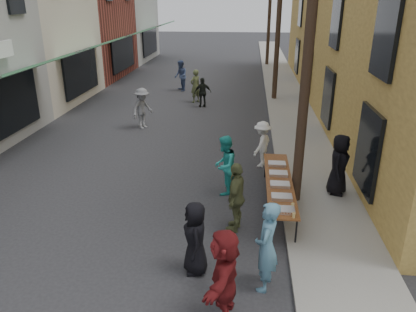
% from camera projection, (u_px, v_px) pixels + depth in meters
% --- Properties ---
extents(ground, '(120.00, 120.00, 0.00)m').
position_uv_depth(ground, '(110.00, 257.00, 8.92)').
color(ground, '#28282B').
rests_on(ground, ground).
extents(sidewalk, '(2.20, 60.00, 0.10)m').
position_uv_depth(sidewalk, '(287.00, 99.00, 22.30)').
color(sidewalk, gray).
rests_on(sidewalk, ground).
extents(storefront_row, '(8.00, 37.00, 9.00)m').
position_uv_depth(storefront_row, '(15.00, 20.00, 22.18)').
color(storefront_row, maroon).
rests_on(storefront_row, ground).
extents(utility_pole_near, '(0.26, 0.26, 9.00)m').
position_uv_depth(utility_pole_near, '(310.00, 34.00, 9.63)').
color(utility_pole_near, '#2D2116').
rests_on(utility_pole_near, ground).
extents(utility_pole_mid, '(0.26, 0.26, 9.00)m').
position_uv_depth(utility_pole_mid, '(279.00, 14.00, 20.73)').
color(utility_pole_mid, '#2D2116').
rests_on(utility_pole_mid, ground).
extents(utility_pole_far, '(0.26, 0.26, 9.00)m').
position_uv_depth(utility_pole_far, '(270.00, 7.00, 31.83)').
color(utility_pole_far, '#2D2116').
rests_on(utility_pole_far, ground).
extents(serving_table, '(0.70, 4.00, 0.75)m').
position_uv_depth(serving_table, '(279.00, 182.00, 10.81)').
color(serving_table, brown).
rests_on(serving_table, ground).
extents(catering_tray_sausage, '(0.50, 0.33, 0.08)m').
position_uv_depth(catering_tray_sausage, '(284.00, 210.00, 9.25)').
color(catering_tray_sausage, maroon).
rests_on(catering_tray_sausage, serving_table).
extents(catering_tray_foil_b, '(0.50, 0.33, 0.08)m').
position_uv_depth(catering_tray_foil_b, '(282.00, 197.00, 9.86)').
color(catering_tray_foil_b, '#B2B2B7').
rests_on(catering_tray_foil_b, serving_table).
extents(catering_tray_buns, '(0.50, 0.33, 0.08)m').
position_uv_depth(catering_tray_buns, '(280.00, 185.00, 10.50)').
color(catering_tray_buns, tan).
rests_on(catering_tray_buns, serving_table).
extents(catering_tray_foil_d, '(0.50, 0.33, 0.08)m').
position_uv_depth(catering_tray_foil_d, '(278.00, 174.00, 11.15)').
color(catering_tray_foil_d, '#B2B2B7').
rests_on(catering_tray_foil_d, serving_table).
extents(catering_tray_buns_end, '(0.50, 0.33, 0.08)m').
position_uv_depth(catering_tray_buns_end, '(277.00, 164.00, 11.80)').
color(catering_tray_buns_end, tan).
rests_on(catering_tray_buns_end, serving_table).
extents(condiment_jar_a, '(0.07, 0.07, 0.08)m').
position_uv_depth(condiment_jar_a, '(275.00, 216.00, 9.00)').
color(condiment_jar_a, '#A57F26').
rests_on(condiment_jar_a, serving_table).
extents(condiment_jar_b, '(0.07, 0.07, 0.08)m').
position_uv_depth(condiment_jar_b, '(274.00, 214.00, 9.09)').
color(condiment_jar_b, '#A57F26').
rests_on(condiment_jar_b, serving_table).
extents(condiment_jar_c, '(0.07, 0.07, 0.08)m').
position_uv_depth(condiment_jar_c, '(274.00, 212.00, 9.18)').
color(condiment_jar_c, '#A57F26').
rests_on(condiment_jar_c, serving_table).
extents(cup_stack, '(0.08, 0.08, 0.12)m').
position_uv_depth(cup_stack, '(294.00, 215.00, 9.00)').
color(cup_stack, tan).
rests_on(cup_stack, serving_table).
extents(guest_front_a, '(0.67, 0.87, 1.58)m').
position_uv_depth(guest_front_a, '(195.00, 238.00, 8.18)').
color(guest_front_a, black).
rests_on(guest_front_a, ground).
extents(guest_front_b, '(0.58, 0.76, 1.85)m').
position_uv_depth(guest_front_b, '(267.00, 247.00, 7.66)').
color(guest_front_b, teal).
rests_on(guest_front_b, ground).
extents(guest_front_c, '(0.85, 0.98, 1.73)m').
position_uv_depth(guest_front_c, '(225.00, 165.00, 11.50)').
color(guest_front_c, teal).
rests_on(guest_front_c, ground).
extents(guest_front_d, '(0.94, 1.15, 1.55)m').
position_uv_depth(guest_front_d, '(262.00, 144.00, 13.41)').
color(guest_front_d, white).
rests_on(guest_front_d, ground).
extents(guest_front_e, '(0.65, 1.10, 1.75)m').
position_uv_depth(guest_front_e, '(236.00, 197.00, 9.67)').
color(guest_front_e, '#5A6037').
rests_on(guest_front_e, ground).
extents(guest_queue_back, '(0.61, 1.66, 1.76)m').
position_uv_depth(guest_queue_back, '(224.00, 275.00, 6.96)').
color(guest_queue_back, maroon).
rests_on(guest_queue_back, ground).
extents(server, '(0.82, 0.99, 1.74)m').
position_uv_depth(server, '(339.00, 164.00, 11.28)').
color(server, black).
rests_on(server, sidewalk).
extents(passerby_left, '(1.10, 1.30, 1.75)m').
position_uv_depth(passerby_left, '(142.00, 108.00, 17.28)').
color(passerby_left, slate).
rests_on(passerby_left, ground).
extents(passerby_mid, '(0.96, 0.63, 1.51)m').
position_uv_depth(passerby_mid, '(203.00, 93.00, 20.66)').
color(passerby_mid, black).
rests_on(passerby_mid, ground).
extents(passerby_right, '(0.73, 0.76, 1.75)m').
position_uv_depth(passerby_right, '(195.00, 86.00, 21.56)').
color(passerby_right, '#535D35').
rests_on(passerby_right, ground).
extents(passerby_far, '(0.97, 1.07, 1.81)m').
position_uv_depth(passerby_far, '(181.00, 76.00, 24.17)').
color(passerby_far, '#435481').
rests_on(passerby_far, ground).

